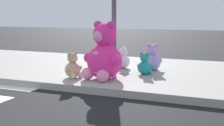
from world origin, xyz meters
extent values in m
cube|color=#9E9B93|center=(0.00, 5.20, 0.07)|extent=(28.00, 4.40, 0.15)
cylinder|color=#4C4C51|center=(1.00, 4.40, 1.75)|extent=(0.11, 0.11, 3.20)
sphere|color=#F22D93|center=(1.00, 3.85, 0.54)|extent=(0.78, 0.78, 0.78)
ellipsoid|color=pink|center=(0.92, 3.58, 0.54)|extent=(0.46, 0.28, 0.51)
sphere|color=#F22D93|center=(1.00, 3.85, 1.12)|extent=(0.51, 0.51, 0.51)
sphere|color=pink|center=(0.94, 3.64, 1.09)|extent=(0.23, 0.23, 0.23)
sphere|color=#F22D93|center=(1.17, 3.80, 1.32)|extent=(0.19, 0.19, 0.19)
sphere|color=#F22D93|center=(1.33, 3.66, 0.60)|extent=(0.24, 0.24, 0.24)
sphere|color=pink|center=(1.11, 3.47, 0.28)|extent=(0.27, 0.27, 0.27)
sphere|color=#F22D93|center=(0.83, 3.90, 1.32)|extent=(0.19, 0.19, 0.19)
sphere|color=#F22D93|center=(0.62, 3.86, 0.60)|extent=(0.24, 0.24, 0.24)
sphere|color=pink|center=(0.70, 3.59, 0.28)|extent=(0.27, 0.27, 0.27)
sphere|color=red|center=(0.41, 4.97, 0.35)|extent=(0.41, 0.41, 0.41)
ellipsoid|color=#DB7B7B|center=(0.33, 4.85, 0.35)|extent=(0.24, 0.19, 0.26)
sphere|color=red|center=(0.41, 4.97, 0.66)|extent=(0.27, 0.27, 0.27)
sphere|color=#DB7B7B|center=(0.35, 4.87, 0.64)|extent=(0.12, 0.12, 0.12)
sphere|color=red|center=(0.49, 4.92, 0.76)|extent=(0.10, 0.10, 0.10)
sphere|color=red|center=(0.55, 4.83, 0.38)|extent=(0.13, 0.13, 0.13)
sphere|color=#DB7B7B|center=(0.41, 4.77, 0.22)|extent=(0.14, 0.14, 0.14)
sphere|color=red|center=(0.33, 5.02, 0.76)|extent=(0.10, 0.10, 0.10)
sphere|color=red|center=(0.21, 5.03, 0.38)|extent=(0.13, 0.13, 0.13)
sphere|color=#DB7B7B|center=(0.22, 4.88, 0.22)|extent=(0.14, 0.14, 0.14)
sphere|color=#B28CD8|center=(1.73, 5.21, 0.36)|extent=(0.42, 0.42, 0.42)
ellipsoid|color=silver|center=(1.66, 5.34, 0.36)|extent=(0.25, 0.19, 0.27)
sphere|color=#B28CD8|center=(1.73, 5.21, 0.67)|extent=(0.28, 0.28, 0.28)
sphere|color=silver|center=(1.68, 5.31, 0.66)|extent=(0.13, 0.13, 0.13)
sphere|color=#B28CD8|center=(1.64, 5.17, 0.78)|extent=(0.11, 0.11, 0.11)
sphere|color=#B28CD8|center=(1.53, 5.16, 0.39)|extent=(0.13, 0.13, 0.13)
sphere|color=silver|center=(1.54, 5.31, 0.22)|extent=(0.14, 0.14, 0.14)
sphere|color=#B28CD8|center=(1.82, 5.26, 0.78)|extent=(0.11, 0.11, 0.11)
sphere|color=#B28CD8|center=(1.88, 5.35, 0.39)|extent=(0.13, 0.13, 0.13)
sphere|color=silver|center=(1.75, 5.42, 0.22)|extent=(0.14, 0.14, 0.14)
sphere|color=teal|center=(1.69, 4.61, 0.31)|extent=(0.32, 0.32, 0.32)
ellipsoid|color=#7BBFBC|center=(1.70, 4.73, 0.31)|extent=(0.19, 0.09, 0.21)
sphere|color=teal|center=(1.69, 4.61, 0.55)|extent=(0.21, 0.21, 0.21)
sphere|color=#7BBFBC|center=(1.70, 4.70, 0.54)|extent=(0.10, 0.10, 0.10)
sphere|color=teal|center=(1.62, 4.62, 0.64)|extent=(0.08, 0.08, 0.08)
sphere|color=teal|center=(1.54, 4.67, 0.34)|extent=(0.10, 0.10, 0.10)
sphere|color=#7BBFBC|center=(1.62, 4.76, 0.21)|extent=(0.11, 0.11, 0.11)
sphere|color=teal|center=(1.76, 4.60, 0.64)|extent=(0.08, 0.08, 0.08)
sphere|color=teal|center=(1.85, 4.63, 0.34)|extent=(0.10, 0.10, 0.10)
sphere|color=#7BBFBC|center=(1.80, 4.73, 0.21)|extent=(0.11, 0.11, 0.11)
sphere|color=white|center=(0.93, 5.25, 0.32)|extent=(0.35, 0.35, 0.35)
ellipsoid|color=white|center=(0.81, 5.22, 0.32)|extent=(0.13, 0.21, 0.23)
sphere|color=white|center=(0.93, 5.25, 0.58)|extent=(0.23, 0.23, 0.23)
sphere|color=white|center=(0.84, 5.22, 0.57)|extent=(0.10, 0.10, 0.10)
sphere|color=white|center=(0.95, 5.17, 0.68)|extent=(0.09, 0.09, 0.09)
sphere|color=white|center=(0.94, 5.08, 0.35)|extent=(0.11, 0.11, 0.11)
sphere|color=white|center=(0.82, 5.12, 0.21)|extent=(0.12, 0.12, 0.12)
sphere|color=white|center=(0.91, 5.33, 0.68)|extent=(0.09, 0.09, 0.09)
sphere|color=white|center=(0.84, 5.40, 0.35)|extent=(0.11, 0.11, 0.11)
sphere|color=white|center=(0.76, 5.30, 0.21)|extent=(0.12, 0.12, 0.12)
sphere|color=tan|center=(0.29, 3.68, 0.33)|extent=(0.35, 0.35, 0.35)
ellipsoid|color=beige|center=(0.40, 3.63, 0.33)|extent=(0.15, 0.21, 0.23)
sphere|color=tan|center=(0.29, 3.68, 0.59)|extent=(0.23, 0.23, 0.23)
sphere|color=beige|center=(0.38, 3.64, 0.58)|extent=(0.11, 0.11, 0.11)
sphere|color=tan|center=(0.32, 3.75, 0.68)|extent=(0.09, 0.09, 0.09)
sphere|color=tan|center=(0.39, 3.82, 0.35)|extent=(0.11, 0.11, 0.11)
sphere|color=beige|center=(0.46, 3.71, 0.21)|extent=(0.12, 0.12, 0.12)
sphere|color=tan|center=(0.25, 3.61, 0.68)|extent=(0.09, 0.09, 0.09)
sphere|color=tan|center=(0.26, 3.51, 0.35)|extent=(0.11, 0.11, 0.11)
sphere|color=beige|center=(0.39, 3.53, 0.21)|extent=(0.12, 0.12, 0.12)
camera|label=1|loc=(3.59, -2.17, 1.54)|focal=48.42mm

